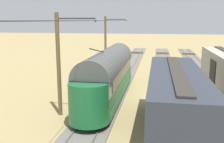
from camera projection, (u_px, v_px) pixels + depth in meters
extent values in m
plane|color=#9E8956|center=(168.00, 97.00, 22.80)|extent=(220.00, 220.00, 0.00)
cube|color=#59544C|center=(221.00, 98.00, 22.02)|extent=(0.07, 80.00, 0.08)
cube|color=#47331E|center=(188.00, 53.00, 52.81)|extent=(2.50, 0.24, 0.08)
cube|color=#47331E|center=(188.00, 54.00, 52.19)|extent=(2.50, 0.24, 0.08)
cube|color=#47331E|center=(189.00, 54.00, 51.56)|extent=(2.50, 0.24, 0.08)
cube|color=#47331E|center=(189.00, 54.00, 50.93)|extent=(2.50, 0.24, 0.08)
cube|color=#47331E|center=(189.00, 55.00, 50.30)|extent=(2.50, 0.24, 0.08)
cube|color=#666059|center=(168.00, 97.00, 22.79)|extent=(2.80, 80.00, 0.10)
cube|color=#59544C|center=(160.00, 95.00, 22.90)|extent=(0.07, 80.00, 0.08)
cube|color=#59544C|center=(176.00, 96.00, 22.65)|extent=(0.07, 80.00, 0.08)
cube|color=#47331E|center=(162.00, 53.00, 53.69)|extent=(2.50, 0.24, 0.08)
cube|color=#47331E|center=(162.00, 53.00, 53.06)|extent=(2.50, 0.24, 0.08)
cube|color=#47331E|center=(163.00, 53.00, 52.44)|extent=(2.50, 0.24, 0.08)
cube|color=#47331E|center=(163.00, 54.00, 51.81)|extent=(2.50, 0.24, 0.08)
cube|color=#47331E|center=(163.00, 54.00, 51.18)|extent=(2.50, 0.24, 0.08)
cube|color=#666059|center=(111.00, 94.00, 23.67)|extent=(2.80, 80.00, 0.10)
cube|color=#59544C|center=(103.00, 93.00, 23.77)|extent=(0.07, 80.00, 0.08)
cube|color=#59544C|center=(119.00, 93.00, 23.53)|extent=(0.07, 80.00, 0.08)
cube|color=#47331E|center=(138.00, 52.00, 54.57)|extent=(2.50, 0.24, 0.08)
cube|color=#47331E|center=(137.00, 52.00, 53.94)|extent=(2.50, 0.24, 0.08)
cube|color=#47331E|center=(137.00, 53.00, 53.31)|extent=(2.50, 0.24, 0.08)
cube|color=#47331E|center=(137.00, 53.00, 52.68)|extent=(2.50, 0.24, 0.08)
cube|color=#47331E|center=(137.00, 54.00, 52.06)|extent=(2.50, 0.24, 0.08)
cube|color=#196033|center=(108.00, 91.00, 22.38)|extent=(2.65, 13.05, 0.55)
cube|color=#196033|center=(108.00, 82.00, 22.24)|extent=(2.55, 13.05, 0.95)
cube|color=#B7C699|center=(108.00, 71.00, 22.04)|extent=(2.55, 13.05, 1.05)
cylinder|color=#4C4C4C|center=(108.00, 65.00, 21.94)|extent=(2.65, 12.79, 2.65)
cylinder|color=#196033|center=(119.00, 66.00, 28.44)|extent=(2.55, 2.55, 2.55)
cylinder|color=#196033|center=(89.00, 103.00, 15.93)|extent=(2.55, 2.55, 2.55)
cube|color=black|center=(121.00, 56.00, 29.34)|extent=(1.63, 0.08, 0.36)
cube|color=black|center=(121.00, 59.00, 29.44)|extent=(1.73, 0.06, 0.80)
cube|color=black|center=(123.00, 71.00, 21.82)|extent=(0.04, 10.96, 0.80)
cube|color=black|center=(94.00, 70.00, 22.26)|extent=(0.04, 10.96, 0.80)
cylinder|color=silver|center=(121.00, 67.00, 29.71)|extent=(0.24, 0.06, 0.24)
cube|color=gray|center=(121.00, 75.00, 29.83)|extent=(1.94, 0.12, 0.20)
cylinder|color=black|center=(97.00, 51.00, 17.74)|extent=(0.07, 4.12, 0.77)
cylinder|color=black|center=(123.00, 82.00, 26.32)|extent=(0.10, 0.76, 0.76)
cylinder|color=black|center=(109.00, 81.00, 26.57)|extent=(0.10, 0.76, 0.76)
cylinder|color=black|center=(107.00, 109.00, 18.26)|extent=(0.10, 0.76, 0.76)
cylinder|color=black|center=(88.00, 107.00, 18.50)|extent=(0.10, 0.76, 0.76)
cube|color=black|center=(212.00, 75.00, 22.28)|extent=(0.06, 2.20, 2.56)
cylinder|color=black|center=(210.00, 80.00, 26.67)|extent=(0.10, 0.84, 0.84)
cube|color=#2D333D|center=(175.00, 99.00, 14.52)|extent=(2.90, 11.45, 3.20)
cube|color=#332D28|center=(177.00, 70.00, 14.19)|extent=(0.70, 10.31, 0.08)
cube|color=black|center=(174.00, 129.00, 14.87)|extent=(2.70, 11.45, 0.36)
cube|color=black|center=(149.00, 102.00, 14.82)|extent=(0.06, 2.20, 2.56)
cylinder|color=black|center=(161.00, 105.00, 18.85)|extent=(0.10, 0.84, 0.84)
cylinder|color=black|center=(181.00, 106.00, 18.60)|extent=(0.10, 0.84, 0.84)
cylinder|color=brown|center=(105.00, 44.00, 33.85)|extent=(0.28, 0.28, 7.23)
cylinder|color=#2D2D2D|center=(116.00, 19.00, 32.99)|extent=(2.67, 0.10, 0.10)
sphere|color=#334733|center=(126.00, 21.00, 32.79)|extent=(0.16, 0.16, 0.16)
cylinder|color=brown|center=(59.00, 66.00, 17.92)|extent=(0.28, 0.28, 7.23)
cylinder|color=#2D2D2D|center=(76.00, 18.00, 17.06)|extent=(2.67, 0.10, 0.10)
sphere|color=#334733|center=(95.00, 21.00, 16.87)|extent=(0.16, 0.16, 0.16)
cylinder|color=black|center=(95.00, 21.00, 16.87)|extent=(0.03, 36.98, 0.03)
cylinder|color=black|center=(116.00, 19.00, 32.99)|extent=(2.67, 0.02, 0.02)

